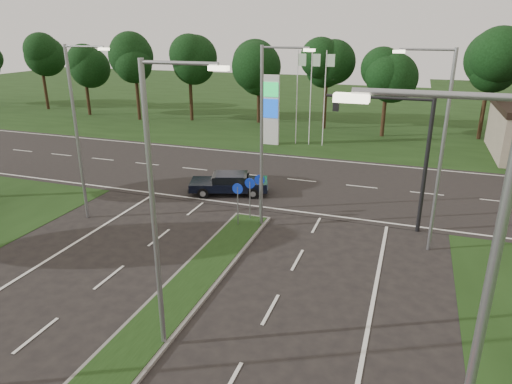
% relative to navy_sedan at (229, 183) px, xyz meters
% --- Properties ---
extents(verge_far, '(160.00, 50.00, 0.02)m').
position_rel_navy_sedan_xyz_m(verge_far, '(2.63, 34.99, -0.70)').
color(verge_far, black).
rests_on(verge_far, ground).
extents(cross_road, '(160.00, 12.00, 0.02)m').
position_rel_navy_sedan_xyz_m(cross_road, '(2.63, 3.99, -0.70)').
color(cross_road, black).
rests_on(cross_road, ground).
extents(median_kerb, '(2.00, 26.00, 0.12)m').
position_rel_navy_sedan_xyz_m(median_kerb, '(2.63, -16.01, -0.64)').
color(median_kerb, slate).
rests_on(median_kerb, ground).
extents(streetlight_median_near, '(2.53, 0.22, 9.00)m').
position_rel_navy_sedan_xyz_m(streetlight_median_near, '(3.63, -14.01, 4.38)').
color(streetlight_median_near, gray).
rests_on(streetlight_median_near, ground).
extents(streetlight_median_far, '(2.53, 0.22, 9.00)m').
position_rel_navy_sedan_xyz_m(streetlight_median_far, '(3.63, -4.01, 4.38)').
color(streetlight_median_far, gray).
rests_on(streetlight_median_far, ground).
extents(streetlight_left_far, '(2.53, 0.22, 9.00)m').
position_rel_navy_sedan_xyz_m(streetlight_left_far, '(-5.67, -6.01, 4.38)').
color(streetlight_left_far, gray).
rests_on(streetlight_left_far, ground).
extents(streetlight_right_far, '(2.53, 0.22, 9.00)m').
position_rel_navy_sedan_xyz_m(streetlight_right_far, '(11.43, -4.01, 4.38)').
color(streetlight_right_far, gray).
rests_on(streetlight_right_far, ground).
extents(streetlight_right_near, '(2.53, 0.22, 9.00)m').
position_rel_navy_sedan_xyz_m(streetlight_right_near, '(11.43, -18.01, 4.38)').
color(streetlight_right_near, gray).
rests_on(streetlight_right_near, ground).
extents(traffic_signal, '(5.10, 0.42, 7.00)m').
position_rel_navy_sedan_xyz_m(traffic_signal, '(9.82, -2.01, 3.96)').
color(traffic_signal, black).
rests_on(traffic_signal, ground).
extents(median_signs, '(1.16, 1.76, 2.38)m').
position_rel_navy_sedan_xyz_m(median_signs, '(2.63, -3.61, 1.02)').
color(median_signs, gray).
rests_on(median_signs, ground).
extents(gas_pylon, '(5.80, 1.26, 8.00)m').
position_rel_navy_sedan_xyz_m(gas_pylon, '(-1.16, 13.04, 2.50)').
color(gas_pylon, silver).
rests_on(gas_pylon, ground).
extents(treeline_far, '(6.00, 6.00, 9.90)m').
position_rel_navy_sedan_xyz_m(treeline_far, '(2.73, 19.92, 6.13)').
color(treeline_far, black).
rests_on(treeline_far, ground).
extents(navy_sedan, '(5.08, 3.30, 1.30)m').
position_rel_navy_sedan_xyz_m(navy_sedan, '(0.00, 0.00, 0.00)').
color(navy_sedan, black).
rests_on(navy_sedan, ground).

